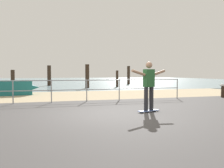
# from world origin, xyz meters

# --- Properties ---
(ground_plane) EXTENTS (24.00, 10.00, 0.04)m
(ground_plane) POSITION_xyz_m (0.00, -1.00, 0.00)
(ground_plane) COLOR #474444
(ground_plane) RESTS_ON ground
(beach_strip) EXTENTS (24.00, 6.00, 0.04)m
(beach_strip) POSITION_xyz_m (0.00, 7.00, 0.00)
(beach_strip) COLOR tan
(beach_strip) RESTS_ON ground
(sea_surface) EXTENTS (72.00, 50.00, 0.04)m
(sea_surface) POSITION_xyz_m (0.00, 35.00, 0.00)
(sea_surface) COLOR #75939E
(sea_surface) RESTS_ON ground
(railing_fence) EXTENTS (12.93, 0.05, 1.05)m
(railing_fence) POSITION_xyz_m (-1.69, 3.60, 0.70)
(railing_fence) COLOR gray
(railing_fence) RESTS_ON ground
(skateboard) EXTENTS (0.82, 0.41, 0.08)m
(skateboard) POSITION_xyz_m (1.37, -0.08, 0.07)
(skateboard) COLOR #334C8C
(skateboard) RESTS_ON ground
(skateboarder) EXTENTS (1.42, 0.47, 1.65)m
(skateboarder) POSITION_xyz_m (1.37, -0.08, 1.02)
(skateboarder) COLOR #26262B
(skateboarder) RESTS_ON skateboard
(bollard_short) EXTENTS (0.18, 0.18, 0.63)m
(bollard_short) POSITION_xyz_m (7.41, 3.30, 0.31)
(bollard_short) COLOR #332319
(bollard_short) RESTS_ON ground
(seagull) EXTENTS (0.31, 0.43, 0.18)m
(seagull) POSITION_xyz_m (7.42, 3.29, 0.70)
(seagull) COLOR white
(seagull) RESTS_ON bollard_short
(groyne_post_1) EXTENTS (0.32, 0.32, 1.62)m
(groyne_post_1) POSITION_xyz_m (-4.32, 13.98, 0.81)
(groyne_post_1) COLOR #332319
(groyne_post_1) RESTS_ON ground
(groyne_post_2) EXTENTS (0.39, 0.39, 2.16)m
(groyne_post_2) POSITION_xyz_m (-1.21, 18.90, 1.08)
(groyne_post_2) COLOR #332319
(groyne_post_2) RESTS_ON ground
(groyne_post_3) EXTENTS (0.35, 0.35, 2.13)m
(groyne_post_3) POSITION_xyz_m (1.91, 13.77, 1.07)
(groyne_post_3) COLOR #332319
(groyne_post_3) RESTS_ON ground
(groyne_post_4) EXTENTS (0.24, 0.24, 1.60)m
(groyne_post_4) POSITION_xyz_m (5.02, 14.70, 0.80)
(groyne_post_4) COLOR #332319
(groyne_post_4) RESTS_ON ground
(groyne_post_5) EXTENTS (0.35, 0.35, 2.19)m
(groyne_post_5) POSITION_xyz_m (8.13, 19.82, 1.10)
(groyne_post_5) COLOR #332319
(groyne_post_5) RESTS_ON ground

